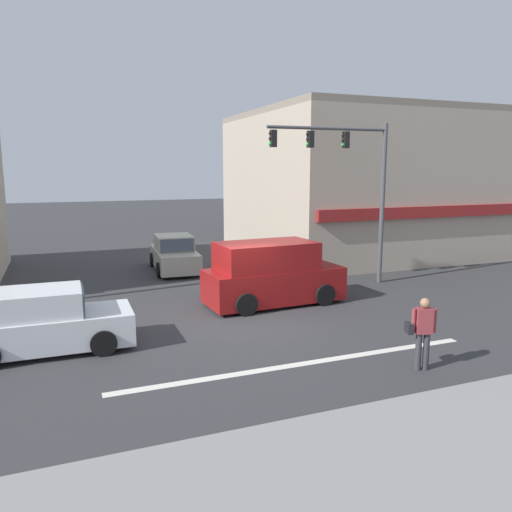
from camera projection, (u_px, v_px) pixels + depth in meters
ground_plane at (249, 322)px, 14.84m from camera, size 120.00×120.00×0.00m
lane_marking_stripe at (303, 364)px, 11.63m from camera, size 9.00×0.24×0.01m
sidewalk_curb at (463, 486)px, 7.04m from camera, size 40.00×5.00×0.16m
building_right_corner at (365, 183)px, 27.36m from camera, size 12.67×11.46×7.42m
traffic_light_mast at (354, 174)px, 18.87m from camera, size 4.89×0.47×6.20m
sedan_waiting_far at (174, 255)px, 22.24m from camera, size 2.08×4.20×1.58m
sedan_crossing_rightbound at (46, 324)px, 12.35m from camera, size 4.12×1.92×1.58m
van_crossing_leftbound at (272, 275)px, 16.64m from camera, size 4.70×2.24×2.11m
pedestrian_foreground_with_bag at (422, 329)px, 11.15m from camera, size 0.67×0.45×1.67m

